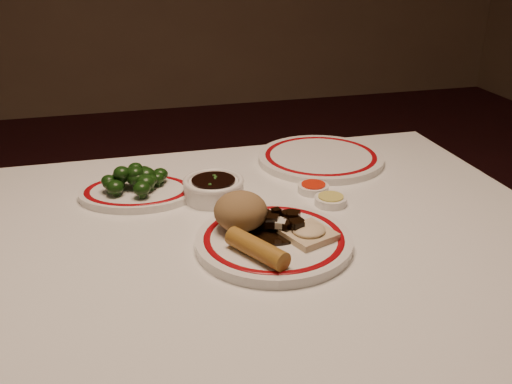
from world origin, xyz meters
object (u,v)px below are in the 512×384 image
object	(u,v)px
main_plate	(274,241)
dining_table	(239,279)
spring_roll	(257,248)
soy_bowl	(214,189)
broccoli_pile	(137,178)
stirfry_heap	(277,224)
broccoli_plate	(138,192)
rice_mound	(241,211)
fried_wonton	(309,233)

from	to	relation	value
main_plate	dining_table	bearing A→B (deg)	132.24
spring_roll	soy_bowl	distance (m)	0.28
spring_roll	broccoli_pile	distance (m)	0.37
main_plate	broccoli_pile	distance (m)	0.34
dining_table	soy_bowl	xyz separation A→B (m)	(-0.01, 0.16, 0.11)
stirfry_heap	broccoli_plate	bearing A→B (deg)	132.66
spring_roll	broccoli_plate	size ratio (longest dim) A/B	0.44
broccoli_pile	spring_roll	bearing A→B (deg)	-63.26
dining_table	rice_mound	size ratio (longest dim) A/B	12.80
rice_mound	spring_roll	xyz separation A→B (m)	(0.00, -0.10, -0.02)
dining_table	broccoli_plate	size ratio (longest dim) A/B	4.49
fried_wonton	broccoli_pile	world-z (taller)	broccoli_pile
broccoli_pile	soy_bowl	xyz separation A→B (m)	(0.15, -0.05, -0.02)
main_plate	broccoli_pile	bearing A→B (deg)	127.82
stirfry_heap	broccoli_pile	world-z (taller)	broccoli_pile
rice_mound	soy_bowl	xyz separation A→B (m)	(-0.02, 0.17, -0.03)
fried_wonton	soy_bowl	world-z (taller)	soy_bowl
main_plate	soy_bowl	bearing A→B (deg)	106.01
stirfry_heap	soy_bowl	distance (m)	0.21
main_plate	broccoli_plate	distance (m)	0.34
rice_mound	soy_bowl	world-z (taller)	rice_mound
dining_table	broccoli_pile	bearing A→B (deg)	126.59
dining_table	stirfry_heap	size ratio (longest dim) A/B	10.54
rice_mound	spring_roll	distance (m)	0.10
soy_bowl	dining_table	bearing A→B (deg)	-85.68
broccoli_pile	main_plate	bearing A→B (deg)	-52.18
spring_roll	soy_bowl	world-z (taller)	spring_roll
rice_mound	soy_bowl	distance (m)	0.18
broccoli_pile	soy_bowl	bearing A→B (deg)	-19.74
stirfry_heap	soy_bowl	size ratio (longest dim) A/B	0.94
main_plate	rice_mound	world-z (taller)	rice_mound
stirfry_heap	broccoli_plate	world-z (taller)	stirfry_heap
fried_wonton	dining_table	bearing A→B (deg)	145.85
fried_wonton	stirfry_heap	xyz separation A→B (m)	(-0.04, 0.04, 0.00)
broccoli_plate	broccoli_pile	xyz separation A→B (m)	(0.00, 0.00, 0.03)
spring_roll	broccoli_plate	world-z (taller)	spring_roll
fried_wonton	stirfry_heap	world-z (taller)	stirfry_heap
stirfry_heap	broccoli_pile	distance (m)	0.33
fried_wonton	broccoli_plate	world-z (taller)	fried_wonton
dining_table	spring_roll	xyz separation A→B (m)	(0.01, -0.11, 0.13)
dining_table	rice_mound	distance (m)	0.14
rice_mound	spring_roll	size ratio (longest dim) A/B	0.79
soy_bowl	fried_wonton	bearing A→B (deg)	-63.17
spring_roll	broccoli_pile	world-z (taller)	broccoli_pile
stirfry_heap	broccoli_plate	distance (m)	0.33
main_plate	soy_bowl	xyz separation A→B (m)	(-0.06, 0.22, 0.01)
main_plate	fried_wonton	size ratio (longest dim) A/B	3.13
spring_roll	stirfry_heap	world-z (taller)	same
main_plate	broccoli_pile	size ratio (longest dim) A/B	2.26
dining_table	spring_roll	size ratio (longest dim) A/B	10.12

